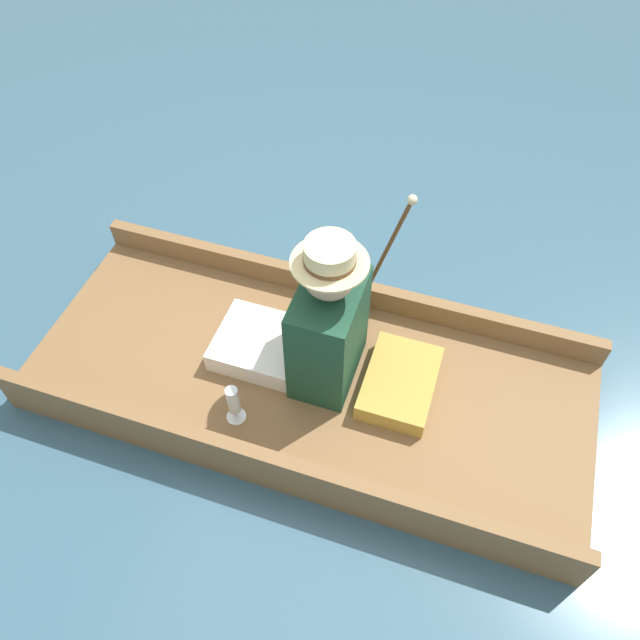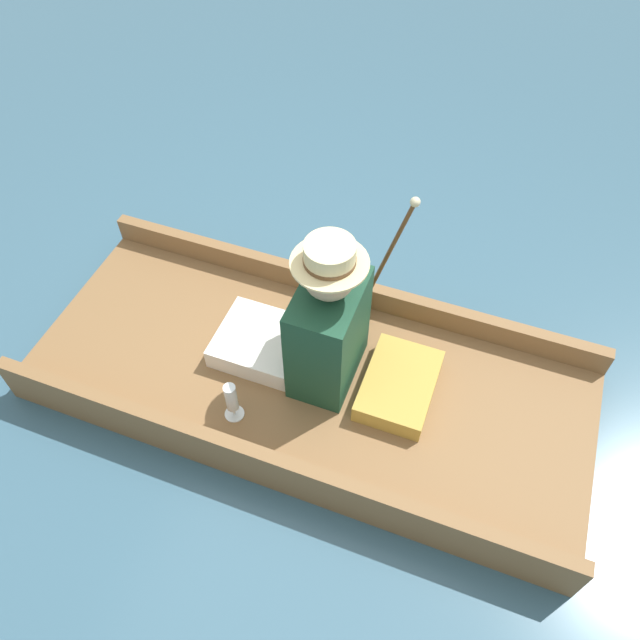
# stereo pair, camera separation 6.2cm
# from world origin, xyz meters

# --- Properties ---
(ground_plane) EXTENTS (16.00, 16.00, 0.00)m
(ground_plane) POSITION_xyz_m (0.00, 0.00, 0.00)
(ground_plane) COLOR #385B70
(punt_boat) EXTENTS (1.09, 2.63, 0.26)m
(punt_boat) POSITION_xyz_m (0.00, 0.00, 0.08)
(punt_boat) COLOR brown
(punt_boat) RESTS_ON ground_plane
(seat_cushion) EXTENTS (0.45, 0.31, 0.10)m
(seat_cushion) POSITION_xyz_m (0.05, -0.43, 0.18)
(seat_cushion) COLOR #B7933D
(seat_cushion) RESTS_ON punt_boat
(seated_person) EXTENTS (0.42, 0.70, 0.83)m
(seated_person) POSITION_xyz_m (0.05, -0.02, 0.43)
(seated_person) COLOR white
(seated_person) RESTS_ON punt_boat
(teddy_bear) EXTENTS (0.28, 0.16, 0.40)m
(teddy_bear) POSITION_xyz_m (0.40, -0.02, 0.31)
(teddy_bear) COLOR beige
(teddy_bear) RESTS_ON punt_boat
(wine_glass) EXTENTS (0.09, 0.09, 0.22)m
(wine_glass) POSITION_xyz_m (-0.32, 0.23, 0.26)
(wine_glass) COLOR silver
(wine_glass) RESTS_ON punt_boat
(walking_cane) EXTENTS (0.04, 0.24, 0.81)m
(walking_cane) POSITION_xyz_m (0.44, -0.23, 0.60)
(walking_cane) COLOR brown
(walking_cane) RESTS_ON punt_boat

